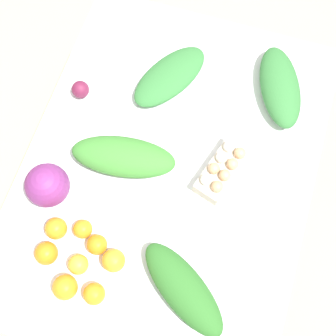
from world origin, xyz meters
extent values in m
plane|color=#C6B289|center=(0.00, 0.00, 0.00)|extent=(8.00, 8.00, 0.00)
cube|color=silver|center=(0.00, 0.00, 0.76)|extent=(1.38, 1.03, 0.03)
cylinder|color=brown|center=(0.63, -0.46, 0.37)|extent=(0.06, 0.06, 0.75)
cylinder|color=brown|center=(-0.63, 0.46, 0.37)|extent=(0.06, 0.06, 0.75)
cylinder|color=brown|center=(0.63, 0.46, 0.37)|extent=(0.06, 0.06, 0.75)
sphere|color=#7A2D75|center=(-0.20, 0.37, 0.85)|extent=(0.15, 0.15, 0.15)
cube|color=beige|center=(0.05, -0.19, 0.81)|extent=(0.25, 0.16, 0.06)
sphere|color=tan|center=(-0.03, -0.19, 0.85)|extent=(0.04, 0.04, 0.04)
sphere|color=tan|center=(0.02, -0.20, 0.85)|extent=(0.04, 0.04, 0.04)
sphere|color=tan|center=(0.06, -0.22, 0.85)|extent=(0.04, 0.04, 0.04)
sphere|color=tan|center=(0.11, -0.23, 0.85)|extent=(0.04, 0.04, 0.04)
sphere|color=white|center=(-0.02, -0.14, 0.85)|extent=(0.04, 0.04, 0.04)
sphere|color=tan|center=(0.03, -0.16, 0.85)|extent=(0.04, 0.04, 0.04)
sphere|color=white|center=(0.08, -0.17, 0.85)|extent=(0.04, 0.04, 0.04)
sphere|color=white|center=(0.12, -0.19, 0.85)|extent=(0.04, 0.04, 0.04)
ellipsoid|color=#2D6B28|center=(-0.39, -0.17, 0.82)|extent=(0.32, 0.38, 0.09)
ellipsoid|color=#337538|center=(0.36, 0.10, 0.81)|extent=(0.38, 0.30, 0.06)
ellipsoid|color=#337538|center=(0.43, -0.31, 0.82)|extent=(0.38, 0.27, 0.09)
ellipsoid|color=#3D8433|center=(-0.02, 0.16, 0.82)|extent=(0.20, 0.39, 0.09)
sphere|color=maroon|center=(0.20, 0.41, 0.81)|extent=(0.07, 0.07, 0.07)
sphere|color=orange|center=(-0.30, 0.21, 0.81)|extent=(0.07, 0.07, 0.07)
sphere|color=orange|center=(-0.42, 0.29, 0.82)|extent=(0.08, 0.08, 0.08)
sphere|color=orange|center=(-0.34, 0.14, 0.81)|extent=(0.07, 0.07, 0.07)
sphere|color=orange|center=(-0.49, 0.10, 0.81)|extent=(0.07, 0.07, 0.07)
sphere|color=orange|center=(-0.37, 0.07, 0.82)|extent=(0.08, 0.08, 0.08)
sphere|color=orange|center=(-0.33, 0.30, 0.81)|extent=(0.08, 0.08, 0.08)
sphere|color=orange|center=(-0.50, 0.19, 0.82)|extent=(0.08, 0.08, 0.08)
sphere|color=#F9A833|center=(-0.42, 0.18, 0.81)|extent=(0.07, 0.07, 0.07)
camera|label=1|loc=(-0.55, -0.17, 2.37)|focal=50.00mm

